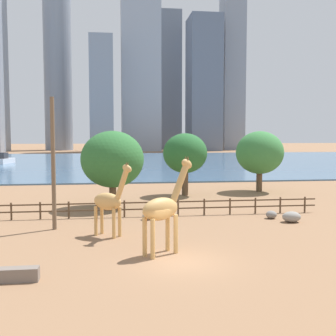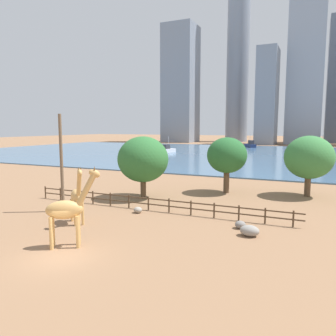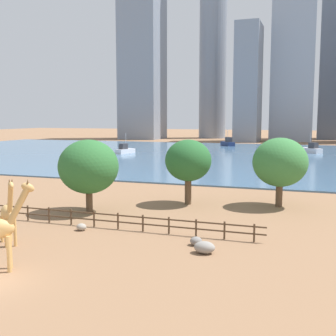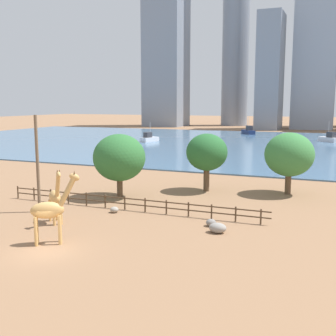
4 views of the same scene
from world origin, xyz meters
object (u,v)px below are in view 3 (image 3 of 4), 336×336
object	(u,v)px
tree_left_large	(188,161)
giraffe_companion	(8,213)
tree_right_tall	(89,167)
boat_ferry	(228,143)
boulder_by_pole	(196,241)
boat_tug	(125,150)
tree_center_broad	(280,162)
boat_sailboat	(311,149)
boulder_near_fence	(204,247)
boulder_small	(81,227)

from	to	relation	value
tree_left_large	giraffe_companion	bearing A→B (deg)	-114.44
tree_right_tall	boat_ferry	size ratio (longest dim) A/B	1.09
boulder_by_pole	boat_ferry	distance (m)	99.37
tree_right_tall	boat_tug	distance (m)	61.28
boat_tug	tree_right_tall	bearing A→B (deg)	-143.64
giraffe_companion	tree_right_tall	xyz separation A→B (m)	(0.21, 10.57, 2.00)
tree_right_tall	giraffe_companion	bearing A→B (deg)	-91.14
tree_left_large	tree_right_tall	world-z (taller)	tree_right_tall
tree_center_broad	giraffe_companion	bearing A→B (deg)	-131.22
boat_sailboat	boat_ferry	bearing A→B (deg)	8.79
tree_left_large	boat_sailboat	world-z (taller)	tree_left_large
tree_center_broad	boat_ferry	distance (m)	85.91
boat_tug	tree_left_large	bearing A→B (deg)	-134.44
boulder_near_fence	boat_tug	bearing A→B (deg)	118.84
boat_ferry	boat_tug	xyz separation A→B (m)	(-17.80, -34.61, -0.09)
boulder_by_pole	boulder_small	world-z (taller)	boulder_by_pole
giraffe_companion	boulder_by_pole	xyz separation A→B (m)	(12.13, 4.06, -1.92)
tree_left_large	boat_sailboat	xyz separation A→B (m)	(11.33, 66.71, -3.33)
boulder_by_pole	boulder_small	bearing A→B (deg)	175.32
boulder_by_pole	tree_center_broad	bearing A→B (deg)	73.61
tree_right_tall	boat_tug	size ratio (longest dim) A/B	1.18
giraffe_companion	tree_left_large	xyz separation A→B (m)	(7.74, 17.04, 2.17)
boulder_near_fence	tree_left_large	distance (m)	15.92
tree_center_broad	boat_ferry	size ratio (longest dim) A/B	1.10
tree_center_broad	boat_tug	xyz separation A→B (m)	(-39.06, 48.57, -3.34)
boulder_by_pole	tree_center_broad	distance (m)	15.89
giraffe_companion	boat_tug	bearing A→B (deg)	147.75
giraffe_companion	tree_left_large	size ratio (longest dim) A/B	0.73
tree_left_large	boat_sailboat	distance (m)	67.75
boulder_small	boat_sailboat	size ratio (longest dim) A/B	0.14
boat_ferry	boulder_near_fence	bearing A→B (deg)	155.30
tree_center_broad	boulder_small	bearing A→B (deg)	-134.44
boulder_near_fence	boulder_small	size ratio (longest dim) A/B	1.76
boulder_near_fence	boat_ferry	world-z (taller)	boat_ferry
tree_center_broad	tree_left_large	bearing A→B (deg)	-168.61
giraffe_companion	boat_sailboat	xyz separation A→B (m)	(19.08, 83.75, -1.16)
boat_sailboat	boat_tug	size ratio (longest dim) A/B	0.97
tree_center_broad	tree_right_tall	bearing A→B (deg)	-153.17
giraffe_companion	tree_left_large	distance (m)	18.84
giraffe_companion	boat_sailboat	size ratio (longest dim) A/B	0.86
boat_ferry	boat_tug	size ratio (longest dim) A/B	1.08
giraffe_companion	boat_tug	distance (m)	71.06
boulder_by_pole	boat_sailboat	bearing A→B (deg)	85.02
giraffe_companion	tree_right_tall	world-z (taller)	tree_right_tall
tree_right_tall	boulder_small	bearing A→B (deg)	-65.98
boulder_near_fence	tree_right_tall	world-z (taller)	tree_right_tall
tree_left_large	tree_right_tall	distance (m)	9.93
boulder_near_fence	boat_tug	world-z (taller)	boat_tug
boat_sailboat	tree_right_tall	bearing A→B (deg)	121.69
boulder_by_pole	tree_center_broad	world-z (taller)	tree_center_broad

